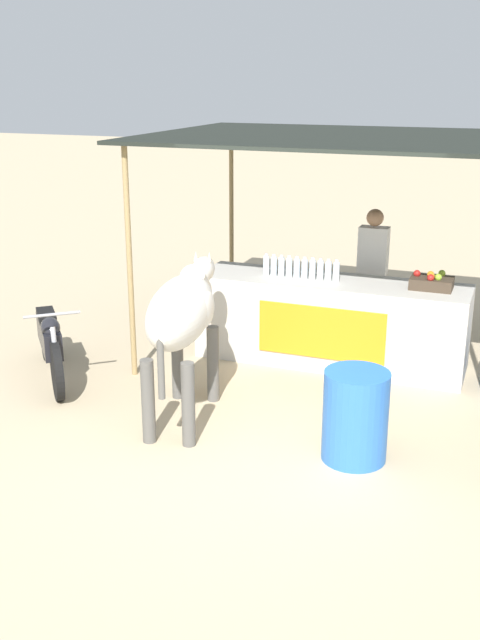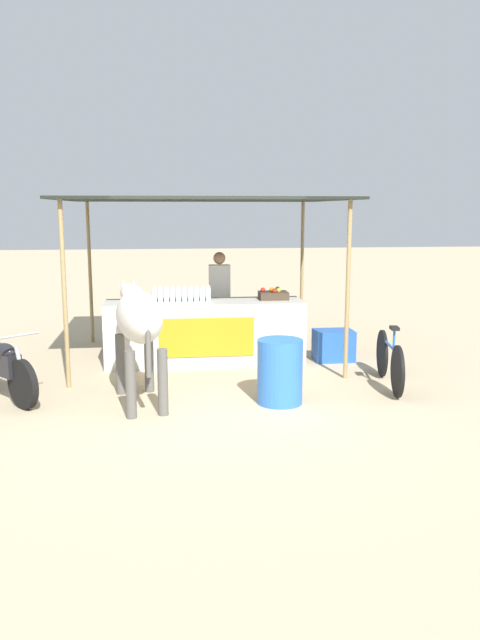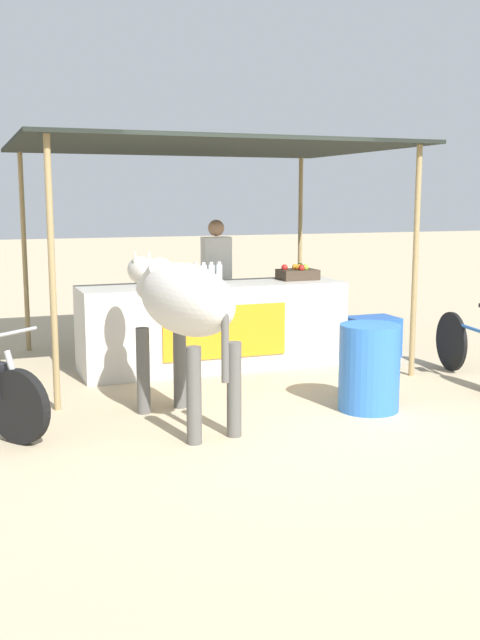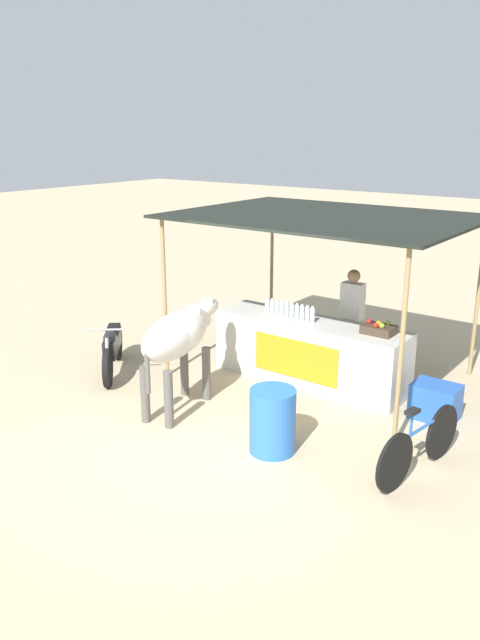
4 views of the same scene
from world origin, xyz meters
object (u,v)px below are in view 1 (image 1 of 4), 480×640
at_px(water_barrel, 355,416).
at_px(motorcycle_parked, 50,341).
at_px(stall_counter, 330,322).
at_px(fruit_crate, 432,282).
at_px(cow, 183,314).
at_px(vendor_behind_counter, 372,276).

height_order(water_barrel, motorcycle_parked, motorcycle_parked).
height_order(stall_counter, fruit_crate, fruit_crate).
height_order(stall_counter, cow, cow).
bearing_deg(water_barrel, fruit_crate, 82.30).
bearing_deg(vendor_behind_counter, fruit_crate, -42.27).
xyz_separation_m(fruit_crate, water_barrel, (-0.30, -2.19, -0.64)).
bearing_deg(vendor_behind_counter, cow, -114.45).
distance_m(vendor_behind_counter, water_barrel, 2.96).
bearing_deg(cow, water_barrel, -7.71).
bearing_deg(cow, vendor_behind_counter, 65.55).
xyz_separation_m(stall_counter, fruit_crate, (1.07, 0.05, 0.55)).
bearing_deg(motorcycle_parked, vendor_behind_counter, 37.96).
bearing_deg(stall_counter, motorcycle_parked, -149.71).
distance_m(fruit_crate, water_barrel, 2.30).
distance_m(stall_counter, cow, 2.19).
relative_size(fruit_crate, cow, 0.24).
distance_m(vendor_behind_counter, cow, 2.93).
distance_m(fruit_crate, motorcycle_parked, 4.11).
relative_size(water_barrel, cow, 0.43).
bearing_deg(stall_counter, cow, -115.61).
bearing_deg(water_barrel, cow, 172.29).
bearing_deg(stall_counter, water_barrel, -70.14).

